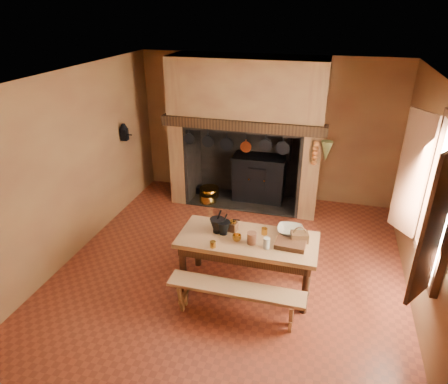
# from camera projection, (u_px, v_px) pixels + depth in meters

# --- Properties ---
(floor) EXTENTS (5.50, 5.50, 0.00)m
(floor) POSITION_uv_depth(u_px,v_px,m) (231.00, 270.00, 5.99)
(floor) COLOR maroon
(floor) RESTS_ON ground
(ceiling) EXTENTS (5.50, 5.50, 0.00)m
(ceiling) POSITION_uv_depth(u_px,v_px,m) (232.00, 80.00, 4.78)
(ceiling) COLOR silver
(ceiling) RESTS_ON back_wall
(back_wall) EXTENTS (5.00, 0.02, 2.80)m
(back_wall) POSITION_uv_depth(u_px,v_px,m) (266.00, 129.00, 7.78)
(back_wall) COLOR olive
(back_wall) RESTS_ON floor
(wall_left) EXTENTS (0.02, 5.50, 2.80)m
(wall_left) POSITION_uv_depth(u_px,v_px,m) (70.00, 167.00, 5.98)
(wall_left) COLOR olive
(wall_left) RESTS_ON floor
(wall_right) EXTENTS (0.02, 5.50, 2.80)m
(wall_right) POSITION_uv_depth(u_px,v_px,m) (433.00, 208.00, 4.79)
(wall_right) COLOR olive
(wall_right) RESTS_ON floor
(wall_front) EXTENTS (5.00, 0.02, 2.80)m
(wall_front) POSITION_uv_depth(u_px,v_px,m) (141.00, 333.00, 2.99)
(wall_front) COLOR olive
(wall_front) RESTS_ON floor
(chimney_breast) EXTENTS (2.95, 0.96, 2.80)m
(chimney_breast) POSITION_uv_depth(u_px,v_px,m) (247.00, 112.00, 7.29)
(chimney_breast) COLOR olive
(chimney_breast) RESTS_ON floor
(iron_range) EXTENTS (1.12, 0.55, 1.60)m
(iron_range) POSITION_uv_depth(u_px,v_px,m) (260.00, 178.00, 7.92)
(iron_range) COLOR black
(iron_range) RESTS_ON floor
(hearth_pans) EXTENTS (0.51, 0.62, 0.20)m
(hearth_pans) POSITION_uv_depth(u_px,v_px,m) (208.00, 194.00, 8.13)
(hearth_pans) COLOR gold
(hearth_pans) RESTS_ON floor
(hanging_pans) EXTENTS (1.92, 0.29, 0.27)m
(hanging_pans) POSITION_uv_depth(u_px,v_px,m) (238.00, 144.00, 7.06)
(hanging_pans) COLOR black
(hanging_pans) RESTS_ON chimney_breast
(onion_string) EXTENTS (0.12, 0.10, 0.46)m
(onion_string) POSITION_uv_depth(u_px,v_px,m) (315.00, 153.00, 6.74)
(onion_string) COLOR #9C4E1C
(onion_string) RESTS_ON chimney_breast
(herb_bunch) EXTENTS (0.20, 0.20, 0.35)m
(herb_bunch) POSITION_uv_depth(u_px,v_px,m) (326.00, 151.00, 6.67)
(herb_bunch) COLOR brown
(herb_bunch) RESTS_ON chimney_breast
(window) EXTENTS (0.39, 1.75, 1.76)m
(window) POSITION_uv_depth(u_px,v_px,m) (431.00, 199.00, 4.35)
(window) COLOR white
(window) RESTS_ON wall_right
(wall_coffee_mill) EXTENTS (0.23, 0.16, 0.31)m
(wall_coffee_mill) POSITION_uv_depth(u_px,v_px,m) (124.00, 131.00, 7.26)
(wall_coffee_mill) COLOR black
(wall_coffee_mill) RESTS_ON wall_left
(work_table) EXTENTS (1.85, 0.82, 0.80)m
(work_table) POSITION_uv_depth(u_px,v_px,m) (248.00, 246.00, 5.36)
(work_table) COLOR #A9764D
(work_table) RESTS_ON floor
(bench_front) EXTENTS (1.71, 0.30, 0.48)m
(bench_front) POSITION_uv_depth(u_px,v_px,m) (236.00, 295.00, 4.94)
(bench_front) COLOR #A9764D
(bench_front) RESTS_ON floor
(bench_back) EXTENTS (1.46, 0.26, 0.41)m
(bench_back) POSITION_uv_depth(u_px,v_px,m) (256.00, 243.00, 6.10)
(bench_back) COLOR #A9764D
(bench_back) RESTS_ON floor
(mortar_large) EXTENTS (0.20, 0.20, 0.35)m
(mortar_large) POSITION_uv_depth(u_px,v_px,m) (217.00, 225.00, 5.40)
(mortar_large) COLOR black
(mortar_large) RESTS_ON work_table
(mortar_small) EXTENTS (0.19, 0.19, 0.32)m
(mortar_small) POSITION_uv_depth(u_px,v_px,m) (223.00, 227.00, 5.36)
(mortar_small) COLOR black
(mortar_small) RESTS_ON work_table
(coffee_grinder) EXTENTS (0.18, 0.14, 0.19)m
(coffee_grinder) POSITION_uv_depth(u_px,v_px,m) (233.00, 226.00, 5.45)
(coffee_grinder) COLOR #3B1F12
(coffee_grinder) RESTS_ON work_table
(brass_mug_a) EXTENTS (0.10, 0.10, 0.09)m
(brass_mug_a) POSITION_uv_depth(u_px,v_px,m) (213.00, 244.00, 5.09)
(brass_mug_a) COLOR gold
(brass_mug_a) RESTS_ON work_table
(brass_mug_b) EXTENTS (0.11, 0.11, 0.09)m
(brass_mug_b) POSITION_uv_depth(u_px,v_px,m) (264.00, 231.00, 5.38)
(brass_mug_b) COLOR gold
(brass_mug_b) RESTS_ON work_table
(mixing_bowl) EXTENTS (0.37, 0.37, 0.09)m
(mixing_bowl) POSITION_uv_depth(u_px,v_px,m) (290.00, 231.00, 5.39)
(mixing_bowl) COLOR tan
(mixing_bowl) RESTS_ON work_table
(stoneware_crock) EXTENTS (0.13, 0.13, 0.16)m
(stoneware_crock) POSITION_uv_depth(u_px,v_px,m) (252.00, 238.00, 5.16)
(stoneware_crock) COLOR brown
(stoneware_crock) RESTS_ON work_table
(glass_jar) EXTENTS (0.10, 0.10, 0.15)m
(glass_jar) POSITION_uv_depth(u_px,v_px,m) (267.00, 243.00, 5.06)
(glass_jar) COLOR beige
(glass_jar) RESTS_ON work_table
(wicker_basket) EXTENTS (0.25, 0.21, 0.21)m
(wicker_basket) POSITION_uv_depth(u_px,v_px,m) (299.00, 236.00, 5.21)
(wicker_basket) COLOR #472E15
(wicker_basket) RESTS_ON work_table
(wooden_tray) EXTENTS (0.39, 0.29, 0.07)m
(wooden_tray) POSITION_uv_depth(u_px,v_px,m) (290.00, 244.00, 5.11)
(wooden_tray) COLOR #3B1F12
(wooden_tray) RESTS_ON work_table
(brass_cup) EXTENTS (0.15, 0.15, 0.09)m
(brass_cup) POSITION_uv_depth(u_px,v_px,m) (237.00, 238.00, 5.23)
(brass_cup) COLOR gold
(brass_cup) RESTS_ON work_table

